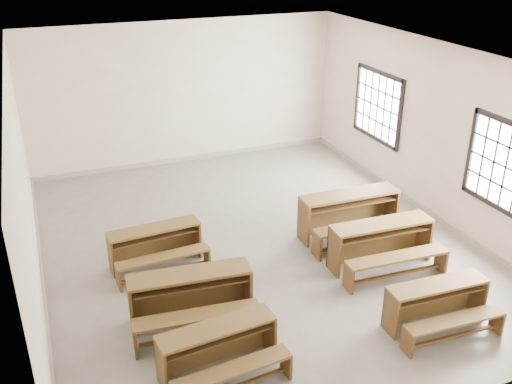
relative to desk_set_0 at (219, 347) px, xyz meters
name	(u,v)px	position (x,y,z in m)	size (l,w,h in m)	color
room	(261,125)	(1.66, 2.72, 1.76)	(8.50, 8.50, 3.20)	gray
desk_set_0	(219,347)	(0.00, 0.00, 0.00)	(1.51, 0.88, 0.65)	brown
desk_set_1	(191,294)	(-0.03, 1.10, 0.06)	(1.75, 1.03, 0.75)	brown
desk_set_2	(156,244)	(-0.15, 2.72, 0.00)	(1.51, 0.85, 0.66)	brown
desk_set_3	(438,302)	(3.04, -0.22, -0.01)	(1.46, 0.81, 0.64)	brown
desk_set_4	(382,242)	(3.19, 1.36, 0.06)	(1.71, 0.95, 0.75)	brown
desk_set_5	(350,212)	(3.22, 2.41, 0.08)	(1.80, 0.98, 0.80)	brown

